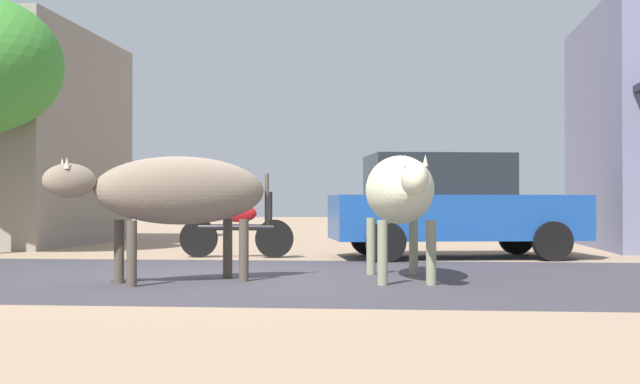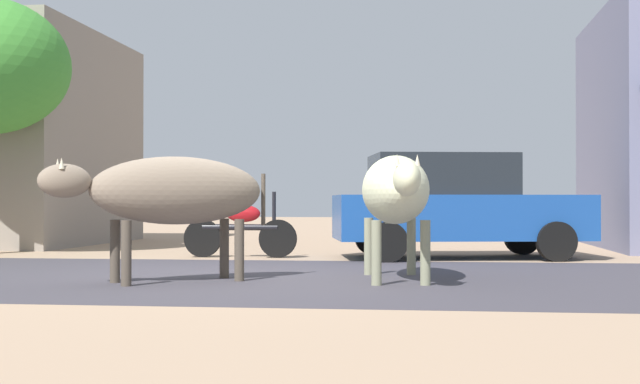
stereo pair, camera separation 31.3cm
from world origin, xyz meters
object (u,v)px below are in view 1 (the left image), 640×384
(cow_far_dark, at_px, (400,191))
(parked_hatchback_car, at_px, (450,205))
(parked_motorcycle, at_px, (238,228))
(cow_near_brown, at_px, (177,192))

(cow_far_dark, bearing_deg, parked_hatchback_car, 79.50)
(parked_motorcycle, xyz_separation_m, cow_far_dark, (2.62, -3.80, 0.55))
(parked_motorcycle, bearing_deg, parked_hatchback_car, 4.46)
(parked_hatchback_car, height_order, cow_near_brown, parked_hatchback_car)
(parked_hatchback_car, relative_size, parked_motorcycle, 2.27)
(parked_hatchback_car, xyz_separation_m, parked_motorcycle, (-3.37, -0.26, -0.37))
(parked_hatchback_car, relative_size, cow_far_dark, 1.55)
(parked_hatchback_car, height_order, cow_far_dark, parked_hatchback_car)
(parked_hatchback_car, xyz_separation_m, cow_near_brown, (-3.21, -4.62, 0.16))
(parked_motorcycle, distance_m, cow_far_dark, 4.64)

